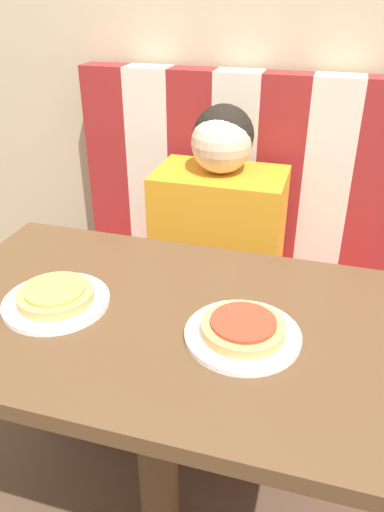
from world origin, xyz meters
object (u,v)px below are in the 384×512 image
Objects in this scene: plate_left at (56,302)px; plate_right at (243,335)px; person at (220,211)px; pizza_right at (243,327)px; pizza_left at (55,294)px.

plate_right is at bearing 0.00° from plate_left.
pizza_right is at bearing -72.80° from person.
plate_left is 1.39× the size of pizza_right.
plate_right is at bearing -72.80° from person.
plate_left is 0.02m from pizza_left.
pizza_right is (0.39, 0.00, 0.00)m from pizza_left.
pizza_right is (0.20, -0.64, 0.06)m from person.
person is 0.67m from pizza_right.
pizza_right is (0.39, -0.00, 0.02)m from plate_left.
pizza_right reaches higher than plate_left.
pizza_left is at bearing 180.00° from pizza_right.
pizza_right is at bearing -90.00° from plate_right.
pizza_left reaches higher than plate_left.
person is 0.67m from plate_right.
plate_left is 0.39m from pizza_right.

